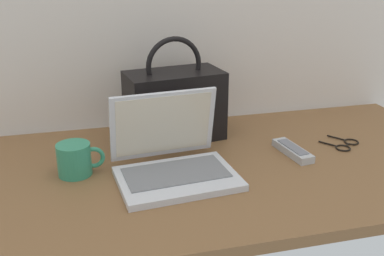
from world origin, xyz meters
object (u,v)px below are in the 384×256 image
object	(u,v)px
coffee_mug	(75,159)
remote_control_near	(293,150)
eyeglasses	(346,144)
handbag	(175,104)
laptop	(172,159)

from	to	relation	value
coffee_mug	remote_control_near	bearing A→B (deg)	-2.17
eyeglasses	handbag	xyz separation A→B (m)	(-0.51, 0.20, 0.11)
remote_control_near	eyeglasses	bearing A→B (deg)	5.12
remote_control_near	eyeglasses	world-z (taller)	remote_control_near
laptop	eyeglasses	distance (m)	0.57
laptop	handbag	size ratio (longest dim) A/B	0.99
remote_control_near	laptop	bearing A→B (deg)	-173.64
laptop	eyeglasses	bearing A→B (deg)	5.94
coffee_mug	eyeglasses	distance (m)	0.82
coffee_mug	remote_control_near	world-z (taller)	coffee_mug
eyeglasses	handbag	distance (m)	0.55
laptop	remote_control_near	bearing A→B (deg)	6.36
coffee_mug	eyeglasses	bearing A→B (deg)	-0.47
laptop	eyeglasses	world-z (taller)	laptop
eyeglasses	remote_control_near	bearing A→B (deg)	-174.88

